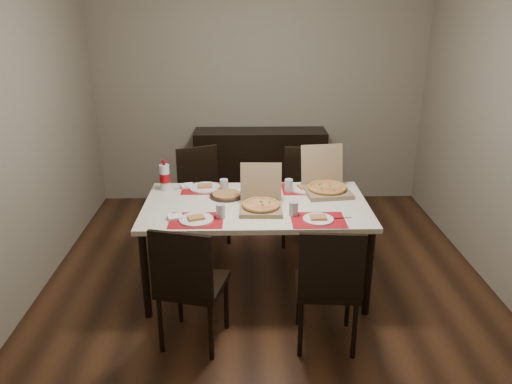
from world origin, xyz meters
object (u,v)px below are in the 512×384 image
chair_near_left (189,282)px  chair_far_left (202,190)px  soda_bottle (165,177)px  dining_table (256,211)px  dip_bowl (259,191)px  pizza_box_center (261,202)px  sideboard (260,168)px  chair_near_right (328,283)px  chair_far_right (304,191)px

chair_near_left → chair_far_left: bearing=91.6°
chair_far_left → soda_bottle: size_ratio=3.48×
dining_table → chair_far_left: (-0.52, 0.94, -0.17)m
chair_near_left → dip_bowl: chair_near_left is taller
soda_bottle → dip_bowl: bearing=-7.3°
pizza_box_center → soda_bottle: (-0.81, 0.45, 0.06)m
sideboard → chair_far_left: size_ratio=1.61×
chair_far_left → chair_near_right: bearing=-61.0°
dining_table → pizza_box_center: (0.04, -0.11, 0.12)m
chair_near_left → chair_near_right: bearing=-2.0°
chair_near_right → soda_bottle: 1.74m
soda_bottle → chair_far_right: bearing=23.5°
chair_near_right → chair_near_left: bearing=178.0°
chair_far_right → pizza_box_center: pizza_box_center is taller
chair_near_left → pizza_box_center: bearing=53.7°
chair_near_left → chair_near_right: same height
dip_bowl → soda_bottle: 0.82m
chair_far_right → soda_bottle: bearing=-156.5°
soda_bottle → chair_far_left: bearing=66.8°
chair_near_left → dip_bowl: size_ratio=6.98×
sideboard → soda_bottle: size_ratio=5.62×
soda_bottle → chair_near_left: bearing=-75.0°
chair_far_right → pizza_box_center: 1.15m
chair_far_right → dip_bowl: chair_far_right is taller
chair_far_left → pizza_box_center: 1.23m
chair_far_right → sideboard: bearing=113.9°
sideboard → soda_bottle: (-0.87, -1.48, 0.41)m
sideboard → chair_near_left: chair_near_left is taller
pizza_box_center → chair_far_right: bearing=65.3°
chair_near_right → chair_far_left: bearing=119.0°
sideboard → dining_table: bearing=-92.9°
chair_near_left → soda_bottle: 1.23m
dining_table → chair_near_right: chair_near_right is taller
pizza_box_center → soda_bottle: bearing=150.9°
chair_near_right → dip_bowl: (-0.44, 1.07, 0.25)m
pizza_box_center → soda_bottle: size_ratio=1.40×
sideboard → dining_table: (-0.09, -1.82, 0.23)m
pizza_box_center → dip_bowl: 0.35m
chair_near_right → soda_bottle: soda_bottle is taller
sideboard → dining_table: size_ratio=0.83×
sideboard → dip_bowl: (-0.06, -1.59, 0.32)m
chair_near_left → chair_far_right: same height
dip_bowl → chair_near_right: bearing=-67.8°
chair_far_left → dip_bowl: chair_far_left is taller
sideboard → chair_far_left: chair_far_left is taller
chair_near_right → pizza_box_center: size_ratio=2.49×
chair_near_right → chair_far_left: (-0.98, 1.77, 0.00)m
chair_far_left → soda_bottle: soda_bottle is taller
dip_bowl → chair_near_left: bearing=-115.6°
dining_table → soda_bottle: size_ratio=6.74×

